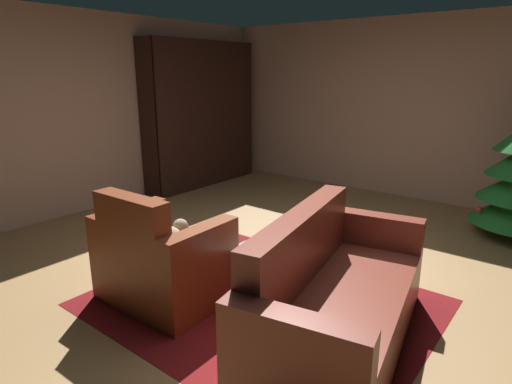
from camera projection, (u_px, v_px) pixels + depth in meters
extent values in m
plane|color=#9A7345|center=(277.00, 276.00, 3.91)|extent=(7.91, 7.91, 0.00)
cube|color=tan|center=(414.00, 110.00, 6.08)|extent=(6.43, 0.06, 2.56)
cube|color=tan|center=(75.00, 114.00, 5.46)|extent=(0.06, 6.71, 2.56)
cube|color=maroon|center=(262.00, 302.00, 3.46)|extent=(2.55, 2.08, 0.01)
cube|color=black|center=(209.00, 116.00, 6.75)|extent=(0.03, 2.10, 2.27)
cube|color=black|center=(242.00, 110.00, 7.65)|extent=(0.39, 0.03, 2.27)
cube|color=black|center=(149.00, 120.00, 6.07)|extent=(0.39, 0.03, 2.27)
cube|color=black|center=(203.00, 182.00, 7.16)|extent=(0.37, 2.05, 0.03)
cube|color=black|center=(203.00, 161.00, 7.06)|extent=(0.37, 2.05, 0.03)
cube|color=black|center=(202.00, 138.00, 6.96)|extent=(0.37, 2.05, 0.02)
cube|color=black|center=(201.00, 115.00, 6.86)|extent=(0.37, 2.05, 0.02)
cube|color=black|center=(200.00, 91.00, 6.76)|extent=(0.37, 2.05, 0.02)
cube|color=black|center=(199.00, 66.00, 6.65)|extent=(0.37, 2.05, 0.02)
cube|color=black|center=(198.00, 41.00, 6.55)|extent=(0.37, 2.05, 0.03)
cube|color=black|center=(195.00, 118.00, 6.96)|extent=(0.05, 0.96, 0.60)
cube|color=black|center=(196.00, 118.00, 6.95)|extent=(0.03, 0.99, 0.63)
cube|color=#0E737E|center=(237.00, 164.00, 7.90)|extent=(0.21, 0.04, 0.28)
cube|color=gold|center=(236.00, 164.00, 7.87)|extent=(0.21, 0.03, 0.29)
cube|color=teal|center=(236.00, 165.00, 7.83)|extent=(0.27, 0.04, 0.24)
cube|color=purple|center=(233.00, 166.00, 7.80)|extent=(0.24, 0.04, 0.24)
cube|color=orange|center=(230.00, 166.00, 7.79)|extent=(0.18, 0.03, 0.25)
cube|color=gold|center=(238.00, 143.00, 7.81)|extent=(0.23, 0.04, 0.30)
cube|color=#278532|center=(237.00, 146.00, 7.76)|extent=(0.28, 0.05, 0.22)
cube|color=red|center=(235.00, 144.00, 7.73)|extent=(0.25, 0.03, 0.28)
cube|color=#ACB49B|center=(233.00, 146.00, 7.72)|extent=(0.23, 0.03, 0.20)
cube|color=#934D89|center=(232.00, 147.00, 7.70)|extent=(0.22, 0.03, 0.19)
cube|color=#7F4D8F|center=(230.00, 145.00, 7.66)|extent=(0.21, 0.03, 0.28)
cube|color=#ACB289|center=(229.00, 145.00, 7.63)|extent=(0.22, 0.03, 0.28)
cube|color=red|center=(229.00, 144.00, 7.58)|extent=(0.27, 0.04, 0.32)
cube|color=#17568B|center=(227.00, 147.00, 7.55)|extent=(0.27, 0.04, 0.24)
cube|color=#3E7B46|center=(236.00, 82.00, 7.52)|extent=(0.19, 0.03, 0.21)
cube|color=red|center=(234.00, 80.00, 7.48)|extent=(0.18, 0.04, 0.28)
cube|color=#A3A793|center=(232.00, 82.00, 7.45)|extent=(0.19, 0.04, 0.22)
cube|color=#944FA1|center=(232.00, 82.00, 7.39)|extent=(0.25, 0.05, 0.23)
cube|color=#5B3117|center=(229.00, 81.00, 7.36)|extent=(0.20, 0.04, 0.26)
cube|color=gold|center=(236.00, 57.00, 7.39)|extent=(0.22, 0.04, 0.31)
cube|color=orange|center=(234.00, 56.00, 7.37)|extent=(0.18, 0.04, 0.32)
cube|color=gold|center=(234.00, 58.00, 7.31)|extent=(0.27, 0.05, 0.27)
cube|color=#B13416|center=(231.00, 58.00, 7.28)|extent=(0.24, 0.04, 0.26)
cube|color=teal|center=(230.00, 60.00, 7.25)|extent=(0.25, 0.04, 0.19)
cube|color=red|center=(227.00, 56.00, 7.20)|extent=(0.22, 0.05, 0.31)
cube|color=#9A3E93|center=(226.00, 59.00, 7.17)|extent=(0.25, 0.03, 0.21)
cube|color=#1B5496|center=(223.00, 60.00, 7.15)|extent=(0.22, 0.04, 0.20)
cube|color=maroon|center=(165.00, 274.00, 3.49)|extent=(0.70, 0.73, 0.42)
cube|color=maroon|center=(132.00, 230.00, 3.15)|extent=(0.69, 0.17, 0.52)
cube|color=maroon|center=(201.00, 272.00, 3.21)|extent=(0.16, 0.72, 0.71)
cube|color=maroon|center=(131.00, 246.00, 3.69)|extent=(0.16, 0.72, 0.71)
ellipsoid|color=#978264|center=(169.00, 237.00, 3.46)|extent=(0.28, 0.19, 0.18)
sphere|color=#978264|center=(180.00, 226.00, 3.54)|extent=(0.13, 0.13, 0.13)
cube|color=maroon|center=(340.00, 317.00, 2.87)|extent=(1.05, 1.65, 0.43)
cube|color=maroon|center=(300.00, 246.00, 2.88)|extent=(0.45, 1.53, 0.48)
cube|color=maroon|center=(292.00, 377.00, 2.12)|extent=(0.80, 0.29, 0.69)
cube|color=maroon|center=(371.00, 254.00, 3.55)|extent=(0.80, 0.29, 0.69)
cylinder|color=black|center=(294.00, 284.00, 3.33)|extent=(0.04, 0.04, 0.42)
cylinder|color=black|center=(275.00, 268.00, 3.61)|extent=(0.04, 0.04, 0.42)
cylinder|color=black|center=(254.00, 282.00, 3.36)|extent=(0.04, 0.04, 0.42)
cylinder|color=silver|center=(275.00, 252.00, 3.38)|extent=(0.66, 0.66, 0.02)
cube|color=gray|center=(270.00, 249.00, 3.39)|extent=(0.21, 0.18, 0.02)
cube|color=#41864F|center=(271.00, 246.00, 3.38)|extent=(0.18, 0.13, 0.03)
cube|color=#448553|center=(269.00, 244.00, 3.37)|extent=(0.23, 0.13, 0.02)
cube|color=#305093|center=(269.00, 241.00, 3.37)|extent=(0.22, 0.11, 0.02)
cube|color=#4C884A|center=(270.00, 239.00, 3.36)|extent=(0.20, 0.16, 0.03)
cube|color=red|center=(269.00, 236.00, 3.35)|extent=(0.17, 0.16, 0.02)
cylinder|color=#23294F|center=(291.00, 248.00, 3.21)|extent=(0.06, 0.06, 0.17)
cylinder|color=#23294F|center=(291.00, 234.00, 3.18)|extent=(0.02, 0.02, 0.06)
sphere|color=blue|center=(507.00, 184.00, 5.08)|extent=(0.08, 0.08, 0.08)
sphere|color=red|center=(479.00, 209.00, 4.84)|extent=(0.06, 0.06, 0.06)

